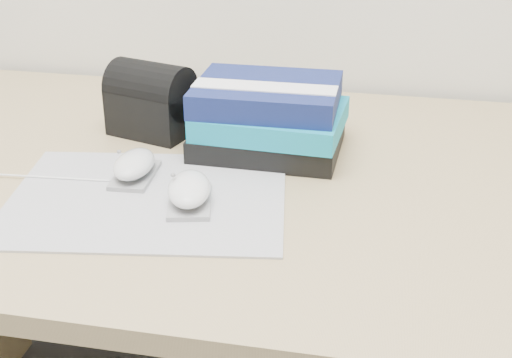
% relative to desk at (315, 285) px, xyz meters
% --- Properties ---
extents(desk, '(1.60, 0.80, 0.73)m').
position_rel_desk_xyz_m(desk, '(0.00, 0.00, 0.00)').
color(desk, '#A3875A').
rests_on(desk, ground).
extents(mousepad, '(0.43, 0.35, 0.00)m').
position_rel_desk_xyz_m(mousepad, '(-0.22, -0.18, 0.24)').
color(mousepad, gray).
rests_on(mousepad, desk).
extents(mouse_rear, '(0.06, 0.10, 0.04)m').
position_rel_desk_xyz_m(mouse_rear, '(-0.26, -0.12, 0.26)').
color(mouse_rear, gray).
rests_on(mouse_rear, mousepad).
extents(mouse_front, '(0.08, 0.12, 0.04)m').
position_rel_desk_xyz_m(mouse_front, '(-0.16, -0.19, 0.26)').
color(mouse_front, '#959597').
rests_on(mouse_front, mousepad).
extents(usb_cable, '(0.22, 0.02, 0.00)m').
position_rel_desk_xyz_m(usb_cable, '(-0.40, -0.15, 0.24)').
color(usb_cable, white).
rests_on(usb_cable, mousepad).
extents(book_stack, '(0.24, 0.19, 0.11)m').
position_rel_desk_xyz_m(book_stack, '(-0.09, 0.03, 0.29)').
color(book_stack, black).
rests_on(book_stack, desk).
extents(pouch, '(0.15, 0.13, 0.12)m').
position_rel_desk_xyz_m(pouch, '(-0.29, 0.06, 0.29)').
color(pouch, black).
rests_on(pouch, desk).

